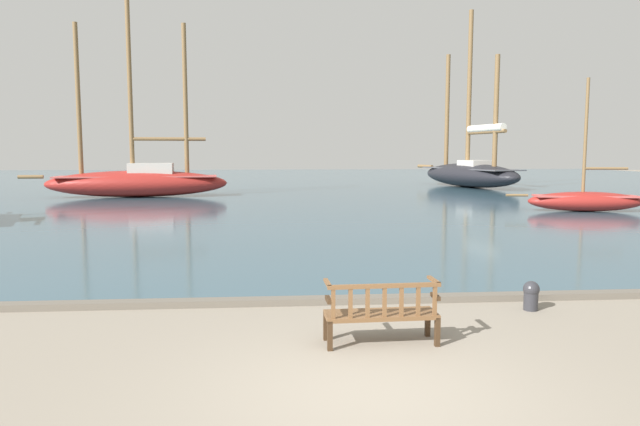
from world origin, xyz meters
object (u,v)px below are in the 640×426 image
at_px(mooring_bollard, 531,294).
at_px(park_bench, 381,312).
at_px(sailboat_outer_starboard, 470,171).
at_px(sailboat_far_starboard, 138,179).
at_px(sailboat_nearest_port, 585,200).

bearing_deg(mooring_bollard, park_bench, -152.22).
height_order(sailboat_outer_starboard, sailboat_far_starboard, sailboat_outer_starboard).
relative_size(sailboat_nearest_port, mooring_bollard, 11.93).
xyz_separation_m(sailboat_far_starboard, sailboat_nearest_port, (22.18, -10.19, -0.58)).
bearing_deg(sailboat_outer_starboard, sailboat_nearest_port, -93.03).
xyz_separation_m(sailboat_outer_starboard, sailboat_far_starboard, (-23.15, -8.13, -0.16)).
bearing_deg(mooring_bollard, sailboat_nearest_port, 57.94).
bearing_deg(park_bench, sailboat_nearest_port, 53.41).
height_order(park_bench, sailboat_nearest_port, sailboat_nearest_port).
distance_m(sailboat_far_starboard, mooring_bollard, 28.46).
bearing_deg(sailboat_outer_starboard, mooring_bollard, -107.43).
bearing_deg(park_bench, mooring_bollard, 27.78).
distance_m(sailboat_outer_starboard, mooring_bollard, 35.27).
bearing_deg(sailboat_outer_starboard, park_bench, -110.97).
xyz_separation_m(sailboat_outer_starboard, sailboat_nearest_port, (-0.97, -18.32, -0.74)).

